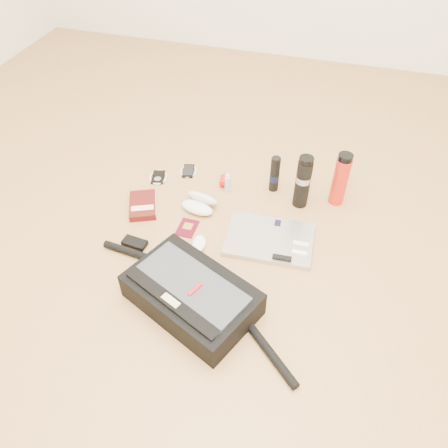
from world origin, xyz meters
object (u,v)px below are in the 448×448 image
Objects in this scene: laptop at (270,240)px; thermos_red at (340,179)px; messenger_bag at (191,294)px; thermos_black at (303,182)px; book at (143,205)px.

thermos_red is at bearing 51.41° from laptop.
messenger_bag is at bearing -121.64° from thermos_red.
messenger_bag is at bearing -113.76° from thermos_black.
laptop is 1.78× the size of book.
book is at bearing -160.61° from thermos_red.
laptop is at bearing -27.97° from book.
messenger_bag is 0.88m from thermos_red.
laptop is 0.61m from book.
book is 0.92m from thermos_red.
thermos_red is at bearing 22.36° from thermos_black.
thermos_black is 0.17m from thermos_red.
book is 0.75m from thermos_black.
thermos_black reaches higher than book.
laptop is 0.44m from thermos_red.
book is 0.81× the size of thermos_black.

